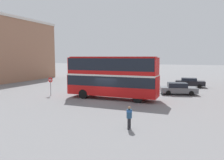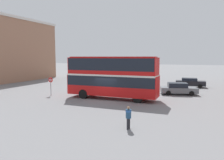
{
  "view_description": "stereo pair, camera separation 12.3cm",
  "coord_description": "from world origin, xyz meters",
  "px_view_note": "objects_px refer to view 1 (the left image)",
  "views": [
    {
      "loc": [
        9.52,
        -22.02,
        4.84
      ],
      "look_at": [
        0.24,
        1.13,
        2.19
      ],
      "focal_mm": 35.0,
      "sensor_mm": 36.0,
      "label": 1
    },
    {
      "loc": [
        9.63,
        -21.98,
        4.84
      ],
      "look_at": [
        0.24,
        1.13,
        2.19
      ],
      "focal_mm": 35.0,
      "sensor_mm": 36.0,
      "label": 2
    }
  ],
  "objects_px": {
    "parked_car_side_street": "(108,83)",
    "parked_car_kerb_far": "(178,89)",
    "parked_car_kerb_near": "(190,82)",
    "pedestrian_foreground": "(129,115)",
    "no_entry_sign": "(51,83)",
    "double_decker_bus": "(112,75)"
  },
  "relations": [
    {
      "from": "parked_car_side_street",
      "to": "double_decker_bus",
      "type": "bearing_deg",
      "value": 114.24
    },
    {
      "from": "parked_car_kerb_near",
      "to": "parked_car_side_street",
      "type": "xyz_separation_m",
      "value": [
        -11.9,
        -5.69,
        0.02
      ]
    },
    {
      "from": "parked_car_side_street",
      "to": "no_entry_sign",
      "type": "xyz_separation_m",
      "value": [
        -4.04,
        -8.92,
        0.77
      ]
    },
    {
      "from": "pedestrian_foreground",
      "to": "no_entry_sign",
      "type": "bearing_deg",
      "value": -28.54
    },
    {
      "from": "parked_car_kerb_far",
      "to": "no_entry_sign",
      "type": "bearing_deg",
      "value": -170.35
    },
    {
      "from": "parked_car_kerb_near",
      "to": "parked_car_side_street",
      "type": "relative_size",
      "value": 1.0
    },
    {
      "from": "parked_car_kerb_far",
      "to": "pedestrian_foreground",
      "type": "bearing_deg",
      "value": -111.57
    },
    {
      "from": "no_entry_sign",
      "to": "parked_car_kerb_far",
      "type": "bearing_deg",
      "value": 24.51
    },
    {
      "from": "pedestrian_foreground",
      "to": "parked_car_kerb_near",
      "type": "xyz_separation_m",
      "value": [
        2.92,
        23.25,
        -0.2
      ]
    },
    {
      "from": "parked_car_side_street",
      "to": "pedestrian_foreground",
      "type": "bearing_deg",
      "value": 115.35
    },
    {
      "from": "pedestrian_foreground",
      "to": "parked_car_side_street",
      "type": "xyz_separation_m",
      "value": [
        -8.99,
        17.56,
        -0.18
      ]
    },
    {
      "from": "parked_car_kerb_near",
      "to": "no_entry_sign",
      "type": "distance_m",
      "value": 21.64
    },
    {
      "from": "parked_car_kerb_far",
      "to": "no_entry_sign",
      "type": "height_order",
      "value": "no_entry_sign"
    },
    {
      "from": "parked_car_side_street",
      "to": "no_entry_sign",
      "type": "bearing_deg",
      "value": 63.88
    },
    {
      "from": "no_entry_sign",
      "to": "pedestrian_foreground",
      "type": "bearing_deg",
      "value": -33.55
    },
    {
      "from": "parked_car_kerb_near",
      "to": "no_entry_sign",
      "type": "xyz_separation_m",
      "value": [
        -15.95,
        -14.61,
        0.79
      ]
    },
    {
      "from": "double_decker_bus",
      "to": "parked_car_side_street",
      "type": "distance_m",
      "value": 9.25
    },
    {
      "from": "pedestrian_foreground",
      "to": "parked_car_kerb_near",
      "type": "relative_size",
      "value": 0.34
    },
    {
      "from": "parked_car_side_street",
      "to": "parked_car_kerb_far",
      "type": "bearing_deg",
      "value": 166.96
    },
    {
      "from": "pedestrian_foreground",
      "to": "parked_car_side_street",
      "type": "bearing_deg",
      "value": -57.89
    },
    {
      "from": "double_decker_bus",
      "to": "parked_car_side_street",
      "type": "height_order",
      "value": "double_decker_bus"
    },
    {
      "from": "pedestrian_foreground",
      "to": "parked_car_kerb_far",
      "type": "distance_m",
      "value": 15.51
    }
  ]
}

